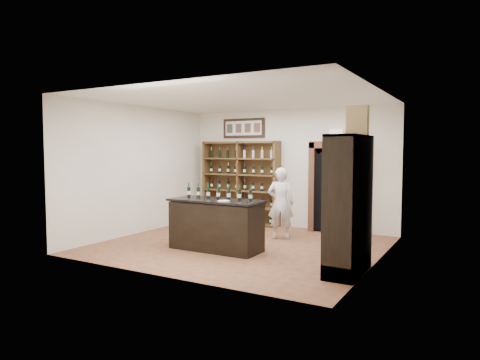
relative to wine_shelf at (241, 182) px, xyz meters
The scene contains 21 objects.
floor 2.89m from the wine_shelf, 60.87° to the right, with size 5.50×5.50×0.00m, color olive.
ceiling 3.28m from the wine_shelf, 60.87° to the right, with size 5.50×5.50×0.00m, color white.
wall_back 1.37m from the wine_shelf, ahead, with size 5.50×0.04×3.00m, color white.
wall_left 2.78m from the wine_shelf, 121.86° to the right, with size 0.04×5.00×3.00m, color white.
wall_right 4.69m from the wine_shelf, 29.94° to the right, with size 0.04×5.00×3.00m, color white.
wine_shelf is the anchor object (origin of this frame).
framed_picture 1.46m from the wine_shelf, 90.00° to the left, with size 1.25×0.04×0.52m, color black.
arched_doorway 2.55m from the wine_shelf, ahead, with size 1.17×0.35×2.17m.
emergency_light 2.86m from the wine_shelf, ahead, with size 0.30×0.10×0.10m, color white.
tasting_counter 3.19m from the wine_shelf, 69.44° to the right, with size 1.88×0.78×1.00m.
counter_bottle_0 2.87m from the wine_shelf, 82.40° to the right, with size 0.07×0.07×0.30m.
counter_bottle_1 2.91m from the wine_shelf, 77.72° to the right, with size 0.07×0.07×0.30m.
counter_bottle_2 2.98m from the wine_shelf, 73.20° to the right, with size 0.07×0.07×0.30m.
counter_bottle_3 3.05m from the wine_shelf, 68.88° to the right, with size 0.07×0.07×0.30m.
counter_bottle_4 3.15m from the wine_shelf, 64.80° to the right, with size 0.07×0.07×0.30m.
counter_bottle_5 3.26m from the wine_shelf, 60.98° to the right, with size 0.07×0.07×0.30m.
counter_bottle_6 3.38m from the wine_shelf, 57.42° to the right, with size 0.07×0.07×0.30m.
side_cabinet 5.02m from the wine_shelf, 40.21° to the right, with size 0.48×1.20×2.20m.
shopkeeper 2.22m from the wine_shelf, 36.95° to the right, with size 0.58×0.38×1.59m, color silver.
plate 3.44m from the wine_shelf, 65.88° to the right, with size 0.22×0.22×0.02m, color silver.
wine_crate 4.99m from the wine_shelf, 37.22° to the right, with size 0.34×0.14×0.48m, color tan.
Camera 1 is at (4.33, -7.57, 1.96)m, focal length 32.00 mm.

